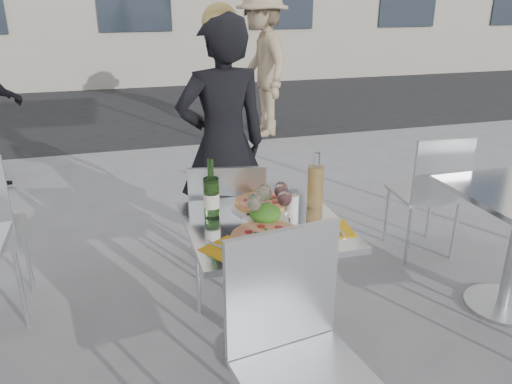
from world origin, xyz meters
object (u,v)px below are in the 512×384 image
object	(u,v)px
pizza_far	(261,203)
wineglass_white_b	(264,194)
chair_far	(228,223)
wineglass_red_b	(281,191)
woman_diner	(223,146)
sugar_shaker	(292,202)
main_table	(265,263)
wine_bottle	(211,196)
side_chair_rfar	(431,187)
chair_near	(297,345)
salad_plate	(265,215)
wineglass_red_a	(285,199)
napkin_right	(332,229)
napkin_left	(228,249)
wineglass_white_a	(254,204)
pedestrian_b	(262,64)
carafe	(316,186)
pizza_near	(268,237)

from	to	relation	value
pizza_far	wineglass_white_b	world-z (taller)	wineglass_white_b
chair_far	wineglass_red_b	world-z (taller)	same
woman_diner	sugar_shaker	size ratio (longest dim) A/B	15.50
main_table	wine_bottle	size ratio (longest dim) A/B	2.54
side_chair_rfar	main_table	bearing A→B (deg)	31.66
chair_near	salad_plate	distance (m)	0.72
pizza_far	wineglass_white_b	distance (m)	0.14
wineglass_red_a	chair_far	bearing A→B (deg)	108.45
wineglass_red_a	napkin_right	distance (m)	0.26
woman_diner	salad_plate	xyz separation A→B (m)	(-0.04, -1.05, -0.04)
chair_far	napkin_left	xyz separation A→B (m)	(-0.16, -0.69, 0.22)
wineglass_white_a	napkin_right	distance (m)	0.37
wineglass_white_b	salad_plate	bearing A→B (deg)	-104.20
chair_far	napkin_left	size ratio (longest dim) A/B	3.67
pizza_far	napkin_right	world-z (taller)	pizza_far
wineglass_white_a	napkin_left	world-z (taller)	wineglass_white_a
pedestrian_b	carafe	world-z (taller)	pedestrian_b
chair_near	pedestrian_b	xyz separation A→B (m)	(1.38, 4.94, 0.34)
main_table	wineglass_white_a	size ratio (longest dim) A/B	4.76
salad_plate	wineglass_white_b	xyz separation A→B (m)	(0.02, 0.08, 0.07)
pizza_near	napkin_left	distance (m)	0.19
wineglass_white_b	wineglass_red_b	size ratio (longest dim) A/B	1.00
chair_near	wineglass_red_a	xyz separation A→B (m)	(0.18, 0.67, 0.28)
wineglass_white_a	napkin_right	size ratio (longest dim) A/B	0.79
chair_far	sugar_shaker	xyz separation A→B (m)	(0.23, -0.40, 0.27)
pedestrian_b	pizza_far	size ratio (longest dim) A/B	6.00
wineglass_red_a	wineglass_white_b	bearing A→B (deg)	126.45
sugar_shaker	wineglass_white_a	size ratio (longest dim) A/B	0.68
woman_diner	chair_far	bearing A→B (deg)	74.60
pedestrian_b	wineglass_white_a	size ratio (longest dim) A/B	11.78
wine_bottle	main_table	bearing A→B (deg)	-30.22
wine_bottle	sugar_shaker	world-z (taller)	wine_bottle
salad_plate	sugar_shaker	size ratio (longest dim) A/B	2.06
pedestrian_b	pizza_far	distance (m)	4.26
chair_near	carafe	xyz separation A→B (m)	(0.38, 0.77, 0.28)
napkin_right	sugar_shaker	bearing A→B (deg)	119.73
pedestrian_b	pizza_near	xyz separation A→B (m)	(-1.33, -4.44, -0.17)
salad_plate	pizza_far	bearing A→B (deg)	78.49
chair_far	salad_plate	xyz separation A→B (m)	(0.07, -0.48, 0.25)
pizza_near	salad_plate	xyz separation A→B (m)	(0.04, 0.18, 0.03)
wineglass_red_a	pizza_far	bearing A→B (deg)	105.08
napkin_left	pizza_near	bearing A→B (deg)	-20.61
pizza_far	wineglass_red_b	size ratio (longest dim) A/B	1.97
woman_diner	side_chair_rfar	bearing A→B (deg)	160.40
wineglass_red_a	napkin_left	size ratio (longest dim) A/B	0.64
side_chair_rfar	wineglass_red_b	world-z (taller)	wineglass_red_b
pedestrian_b	pizza_near	size ratio (longest dim) A/B	5.60
wineglass_white_a	wineglass_white_b	bearing A→B (deg)	52.18
wine_bottle	sugar_shaker	distance (m)	0.40
side_chair_rfar	woman_diner	bearing A→B (deg)	-9.60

